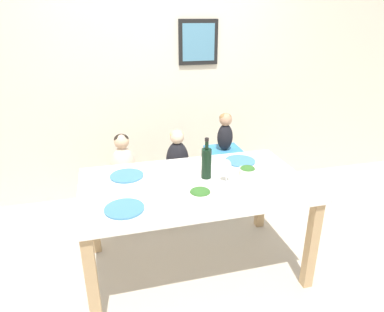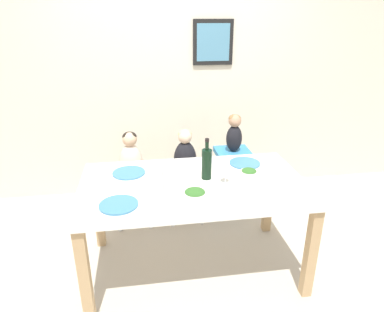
% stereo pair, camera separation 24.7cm
% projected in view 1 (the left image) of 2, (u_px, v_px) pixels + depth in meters
% --- Properties ---
extents(ground_plane, '(14.00, 14.00, 0.00)m').
position_uv_depth(ground_plane, '(194.00, 266.00, 2.76)').
color(ground_plane, '#BCB2A3').
extents(wall_back, '(10.00, 0.09, 2.70)m').
position_uv_depth(wall_back, '(158.00, 70.00, 3.54)').
color(wall_back, beige).
rests_on(wall_back, ground_plane).
extents(dining_table, '(1.63, 0.94, 0.75)m').
position_uv_depth(dining_table, '(194.00, 194.00, 2.51)').
color(dining_table, white).
rests_on(dining_table, ground_plane).
extents(chair_far_left, '(0.38, 0.40, 0.44)m').
position_uv_depth(chair_far_left, '(126.00, 191.00, 3.17)').
color(chair_far_left, silver).
rests_on(chair_far_left, ground_plane).
extents(chair_far_center, '(0.38, 0.40, 0.44)m').
position_uv_depth(chair_far_center, '(178.00, 184.00, 3.29)').
color(chair_far_center, silver).
rests_on(chair_far_center, ground_plane).
extents(chair_right_highchair, '(0.32, 0.34, 0.68)m').
position_uv_depth(chair_right_highchair, '(224.00, 164.00, 3.34)').
color(chair_right_highchair, silver).
rests_on(chair_right_highchair, ground_plane).
extents(person_child_left, '(0.21, 0.18, 0.48)m').
position_uv_depth(person_child_left, '(123.00, 161.00, 3.06)').
color(person_child_left, beige).
rests_on(person_child_left, chair_far_left).
extents(person_child_center, '(0.21, 0.18, 0.48)m').
position_uv_depth(person_child_center, '(177.00, 155.00, 3.18)').
color(person_child_center, black).
rests_on(person_child_center, chair_far_center).
extents(person_baby_right, '(0.15, 0.13, 0.36)m').
position_uv_depth(person_baby_right, '(225.00, 131.00, 3.21)').
color(person_baby_right, black).
rests_on(person_baby_right, chair_right_highchair).
extents(wine_bottle, '(0.07, 0.07, 0.31)m').
position_uv_depth(wine_bottle, '(206.00, 162.00, 2.51)').
color(wine_bottle, black).
rests_on(wine_bottle, dining_table).
extents(paper_towel_roll, '(0.11, 0.11, 0.22)m').
position_uv_depth(paper_towel_roll, '(160.00, 181.00, 2.25)').
color(paper_towel_roll, white).
rests_on(paper_towel_roll, dining_table).
extents(wine_glass_near, '(0.07, 0.07, 0.18)m').
position_uv_depth(wine_glass_near, '(227.00, 167.00, 2.43)').
color(wine_glass_near, white).
rests_on(wine_glass_near, dining_table).
extents(salad_bowl_large, '(0.16, 0.16, 0.08)m').
position_uv_depth(salad_bowl_large, '(200.00, 194.00, 2.23)').
color(salad_bowl_large, silver).
rests_on(salad_bowl_large, dining_table).
extents(salad_bowl_small, '(0.13, 0.13, 0.08)m').
position_uv_depth(salad_bowl_small, '(247.00, 171.00, 2.57)').
color(salad_bowl_small, silver).
rests_on(salad_bowl_small, dining_table).
extents(dinner_plate_front_left, '(0.25, 0.25, 0.01)m').
position_uv_depth(dinner_plate_front_left, '(124.00, 209.00, 2.13)').
color(dinner_plate_front_left, teal).
rests_on(dinner_plate_front_left, dining_table).
extents(dinner_plate_back_left, '(0.25, 0.25, 0.01)m').
position_uv_depth(dinner_plate_back_left, '(127.00, 176.00, 2.57)').
color(dinner_plate_back_left, teal).
rests_on(dinner_plate_back_left, dining_table).
extents(dinner_plate_back_right, '(0.25, 0.25, 0.01)m').
position_uv_depth(dinner_plate_back_right, '(240.00, 161.00, 2.83)').
color(dinner_plate_back_right, teal).
rests_on(dinner_plate_back_right, dining_table).
extents(dinner_plate_front_right, '(0.25, 0.25, 0.01)m').
position_uv_depth(dinner_plate_front_right, '(271.00, 188.00, 2.39)').
color(dinner_plate_front_right, silver).
rests_on(dinner_plate_front_right, dining_table).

